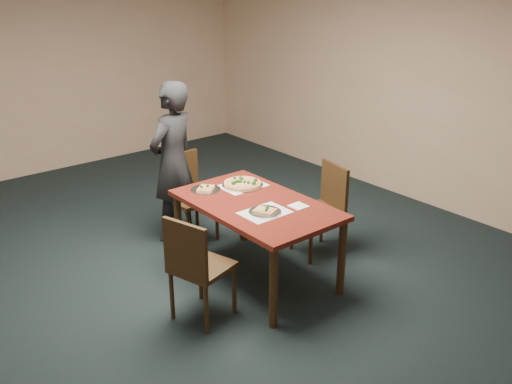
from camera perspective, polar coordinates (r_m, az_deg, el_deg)
ground at (r=5.32m, az=-3.28°, el=-8.80°), size 8.00×8.00×0.00m
room_shell at (r=4.68m, az=-3.73°, el=9.88°), size 8.00×8.00×8.00m
dining_table at (r=5.06m, az=0.00°, el=-2.02°), size 0.90×1.50×0.75m
chair_far at (r=5.95m, az=-6.88°, el=0.05°), size 0.43×0.43×0.91m
chair_left at (r=4.54m, az=-6.05°, el=-7.14°), size 0.52×0.52×0.91m
chair_right at (r=5.65m, az=6.84°, el=-1.18°), size 0.50×0.50×0.91m
diner at (r=5.86m, az=-8.29°, el=2.94°), size 0.70×0.57×1.67m
placemat_main at (r=5.42m, az=-1.36°, el=0.65°), size 0.42×0.32×0.00m
placemat_near at (r=4.83m, az=0.89°, el=-2.06°), size 0.40×0.30×0.00m
pizza_pan at (r=5.41m, az=-1.36°, el=0.87°), size 0.39×0.39×0.07m
slice_plate_near at (r=4.82m, az=0.90°, el=-1.93°), size 0.28×0.28×0.05m
slice_plate_far at (r=5.32m, az=-5.06°, el=0.31°), size 0.28×0.28×0.06m
napkin at (r=4.96m, az=4.26°, el=-1.41°), size 0.14×0.14×0.01m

